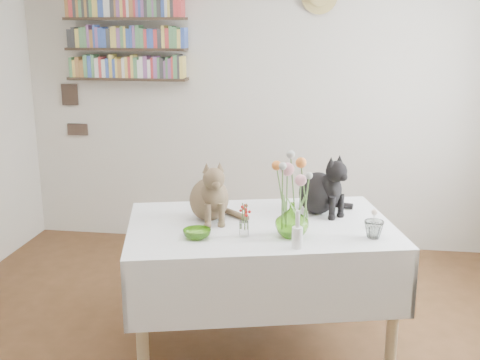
% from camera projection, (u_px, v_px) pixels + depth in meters
% --- Properties ---
extents(room, '(4.08, 4.58, 2.58)m').
position_uv_depth(room, '(206.00, 158.00, 2.78)').
color(room, brown).
rests_on(room, ground).
extents(dining_table, '(1.64, 1.26, 0.78)m').
position_uv_depth(dining_table, '(260.00, 256.00, 3.37)').
color(dining_table, white).
rests_on(dining_table, room).
extents(tabby_cat, '(0.34, 0.38, 0.36)m').
position_uv_depth(tabby_cat, '(209.00, 188.00, 3.36)').
color(tabby_cat, brown).
rests_on(tabby_cat, dining_table).
extents(black_cat, '(0.39, 0.39, 0.36)m').
position_uv_depth(black_cat, '(318.00, 182.00, 3.48)').
color(black_cat, black).
rests_on(black_cat, dining_table).
extents(flower_vase, '(0.20, 0.20, 0.18)m').
position_uv_depth(flower_vase, '(292.00, 220.00, 3.10)').
color(flower_vase, '#8AD33E').
rests_on(flower_vase, dining_table).
extents(green_bowl, '(0.20, 0.20, 0.05)m').
position_uv_depth(green_bowl, '(197.00, 234.00, 3.10)').
color(green_bowl, '#8AD33E').
rests_on(green_bowl, dining_table).
extents(drinking_glass, '(0.10, 0.10, 0.09)m').
position_uv_depth(drinking_glass, '(374.00, 230.00, 3.09)').
color(drinking_glass, white).
rests_on(drinking_glass, dining_table).
extents(candlestick, '(0.05, 0.05, 0.19)m').
position_uv_depth(candlestick, '(297.00, 236.00, 2.95)').
color(candlestick, white).
rests_on(candlestick, dining_table).
extents(berry_jar, '(0.05, 0.05, 0.20)m').
position_uv_depth(berry_jar, '(244.00, 220.00, 3.11)').
color(berry_jar, white).
rests_on(berry_jar, dining_table).
extents(porcelain_figurine, '(0.05, 0.05, 0.10)m').
position_uv_depth(porcelain_figurine, '(374.00, 220.00, 3.25)').
color(porcelain_figurine, white).
rests_on(porcelain_figurine, dining_table).
extents(flower_bouquet, '(0.17, 0.13, 0.39)m').
position_uv_depth(flower_bouquet, '(293.00, 173.00, 3.05)').
color(flower_bouquet, '#4C7233').
rests_on(flower_bouquet, flower_vase).
extents(bookshelf_unit, '(1.00, 0.16, 0.91)m').
position_uv_depth(bookshelf_unit, '(125.00, 23.00, 4.85)').
color(bookshelf_unit, '#322418').
rests_on(bookshelf_unit, room).
extents(wall_art_plaques, '(0.21, 0.02, 0.44)m').
position_uv_depth(wall_art_plaques, '(73.00, 109.00, 5.18)').
color(wall_art_plaques, '#38281E').
rests_on(wall_art_plaques, room).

